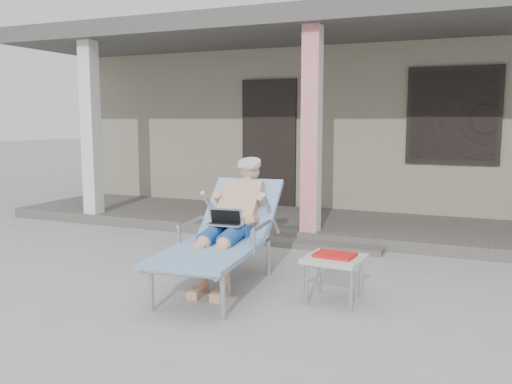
% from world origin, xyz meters
% --- Properties ---
extents(ground, '(60.00, 60.00, 0.00)m').
position_xyz_m(ground, '(0.00, 0.00, 0.00)').
color(ground, '#9E9E99').
rests_on(ground, ground).
extents(house, '(10.40, 5.40, 3.30)m').
position_xyz_m(house, '(0.00, 6.50, 1.67)').
color(house, gray).
rests_on(house, ground).
extents(porch_deck, '(10.00, 2.00, 0.15)m').
position_xyz_m(porch_deck, '(0.00, 3.00, 0.07)').
color(porch_deck, '#605B56').
rests_on(porch_deck, ground).
extents(porch_overhang, '(10.00, 2.30, 2.85)m').
position_xyz_m(porch_overhang, '(0.00, 2.95, 2.79)').
color(porch_overhang, silver).
rests_on(porch_overhang, porch_deck).
extents(porch_step, '(2.00, 0.30, 0.07)m').
position_xyz_m(porch_step, '(0.00, 1.85, 0.04)').
color(porch_step, '#605B56').
rests_on(porch_step, ground).
extents(lounger, '(0.91, 2.01, 1.28)m').
position_xyz_m(lounger, '(-0.23, 0.16, 0.79)').
color(lounger, '#B7B7BC').
rests_on(lounger, ground).
extents(side_table, '(0.53, 0.53, 0.44)m').
position_xyz_m(side_table, '(0.88, 0.00, 0.37)').
color(side_table, beige).
rests_on(side_table, ground).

